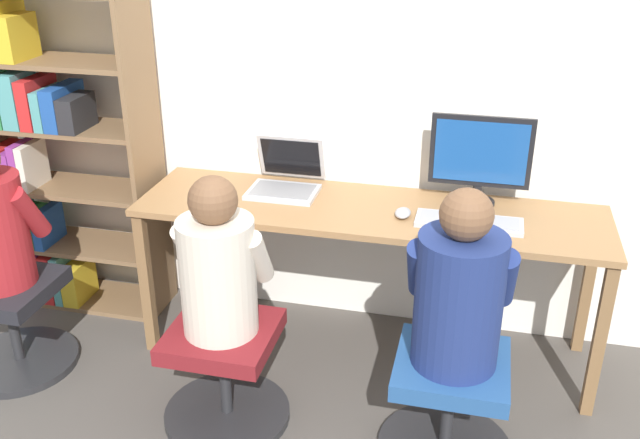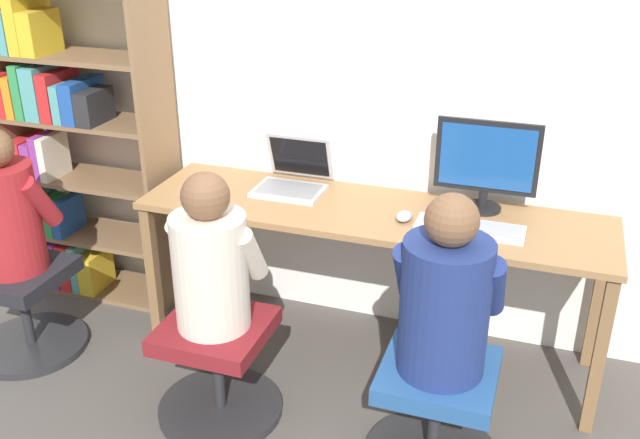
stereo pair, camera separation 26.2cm
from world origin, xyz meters
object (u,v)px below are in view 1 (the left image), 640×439
Objects in this scene: laptop at (286,180)px; bookshelf at (48,160)px; office_chair_right at (225,372)px; office_chair_left at (448,406)px; person_at_monitor at (459,291)px; office_chair_side at (12,322)px; desktop_monitor at (480,158)px; person_at_laptop at (218,266)px; keyboard at (469,222)px.

bookshelf is (-1.25, -0.03, 0.00)m from laptop.
laptop is 0.60× the size of office_chair_right.
bookshelf is (-2.12, 0.72, 0.58)m from office_chair_left.
person_at_monitor is 2.09m from office_chair_side.
bookshelf reaches higher than office_chair_right.
person_at_monitor is 1.30× the size of office_chair_side.
office_chair_left and office_chair_side have the same top height.
laptop reaches higher than office_chair_side.
desktop_monitor is 2.15m from bookshelf.
laptop is 1.25m from bookshelf.
laptop is 0.49× the size of person_at_laptop.
bookshelf reaches higher than laptop.
office_chair_side is (-1.09, 0.12, 0.00)m from office_chair_right.
person_at_laptop is at bearing -148.95° from keyboard.
desktop_monitor is 1.26m from person_at_laptop.
laptop reaches higher than office_chair_left.
office_chair_side is (-2.02, 0.11, -0.52)m from person_at_monitor.
desktop_monitor is 0.83m from person_at_monitor.
person_at_laptop is (-0.92, -0.00, -0.01)m from person_at_monitor.
person_at_laptop is (-0.06, -0.75, -0.07)m from laptop.
desktop_monitor is 0.68× the size of person_at_laptop.
person_at_laptop is (-0.92, 0.00, 0.50)m from office_chair_left.
laptop is 1.44m from office_chair_side.
person_at_monitor reaches higher than office_chair_side.
desktop_monitor is 0.91m from laptop.
desktop_monitor is 0.83× the size of office_chair_side.
office_chair_left is (-0.02, -0.80, -0.74)m from desktop_monitor.
person_at_monitor is (-0.02, -0.80, -0.23)m from desktop_monitor.
office_chair_right is (-0.92, -0.00, 0.00)m from office_chair_left.
desktop_monitor is 0.27× the size of bookshelf.
desktop_monitor is 0.99× the size of keyboard.
office_chair_left is 0.77× the size of person_at_monitor.
bookshelf is at bearing 148.78° from person_at_laptop.
person_at_laptop reaches higher than office_chair_left.
keyboard is at bearing -4.42° from bookshelf.
bookshelf is 0.84m from office_chair_side.
office_chair_left is at bearing -3.37° from office_chair_side.
keyboard reaches higher than office_chair_left.
laptop is 0.60× the size of office_chair_side.
person_at_monitor is at bearing 90.00° from office_chair_left.
desktop_monitor is 1.09m from office_chair_left.
bookshelf reaches higher than desktop_monitor.
desktop_monitor is 1.38× the size of laptop.
desktop_monitor is 0.32m from keyboard.
keyboard is 2.14m from office_chair_side.
person_at_monitor is (0.87, -0.75, -0.06)m from laptop.
office_chair_left is at bearing -0.02° from person_at_laptop.
desktop_monitor reaches higher than keyboard.
laptop is 0.20× the size of bookshelf.
office_chair_right is 0.32× the size of bookshelf.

